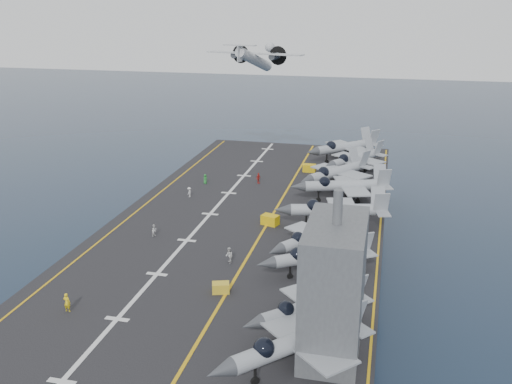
% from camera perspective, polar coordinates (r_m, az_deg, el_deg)
% --- Properties ---
extents(ground, '(500.00, 500.00, 0.00)m').
position_cam_1_polar(ground, '(86.74, -0.62, -9.00)').
color(ground, '#142135').
rests_on(ground, ground).
extents(hull, '(36.00, 90.00, 10.00)m').
position_cam_1_polar(hull, '(84.55, -0.63, -5.99)').
color(hull, '#56595E').
rests_on(hull, ground).
extents(flight_deck, '(38.00, 92.00, 0.40)m').
position_cam_1_polar(flight_deck, '(82.53, -0.64, -2.70)').
color(flight_deck, black).
rests_on(flight_deck, hull).
extents(foul_line, '(0.35, 90.00, 0.02)m').
position_cam_1_polar(foul_line, '(81.83, 1.40, -2.73)').
color(foul_line, gold).
rests_on(foul_line, flight_deck).
extents(landing_centerline, '(0.50, 90.00, 0.02)m').
position_cam_1_polar(landing_centerline, '(84.01, -4.62, -2.21)').
color(landing_centerline, silver).
rests_on(landing_centerline, flight_deck).
extents(deck_edge_port, '(0.25, 90.00, 0.02)m').
position_cam_1_polar(deck_edge_port, '(87.86, -11.47, -1.59)').
color(deck_edge_port, gold).
rests_on(deck_edge_port, flight_deck).
extents(deck_edge_stbd, '(0.25, 90.00, 0.02)m').
position_cam_1_polar(deck_edge_stbd, '(80.32, 12.30, -3.59)').
color(deck_edge_stbd, gold).
rests_on(deck_edge_stbd, flight_deck).
extents(island_superstructure, '(5.00, 10.00, 15.00)m').
position_cam_1_polar(island_superstructure, '(49.98, 7.86, -7.98)').
color(island_superstructure, '#56595E').
rests_on(island_superstructure, flight_deck).
extents(fighter_jet_0, '(17.81, 17.98, 5.27)m').
position_cam_1_polar(fighter_jet_0, '(49.59, 4.14, -14.55)').
color(fighter_jet_0, gray).
rests_on(fighter_jet_0, flight_deck).
extents(fighter_jet_1, '(15.82, 15.68, 4.64)m').
position_cam_1_polar(fighter_jet_1, '(55.44, 5.61, -11.13)').
color(fighter_jet_1, '#90969E').
rests_on(fighter_jet_1, flight_deck).
extents(fighter_jet_2, '(16.67, 15.32, 4.82)m').
position_cam_1_polar(fighter_jet_2, '(65.59, 6.58, -6.16)').
color(fighter_jet_2, '#959CA3').
rests_on(fighter_jet_2, flight_deck).
extents(fighter_jet_3, '(15.47, 16.61, 4.80)m').
position_cam_1_polar(fighter_jet_3, '(70.70, 5.94, -4.27)').
color(fighter_jet_3, gray).
rests_on(fighter_jet_3, flight_deck).
extents(fighter_jet_4, '(17.61, 13.78, 5.42)m').
position_cam_1_polar(fighter_jet_4, '(78.91, 8.22, -1.66)').
color(fighter_jet_4, '#9CA5AD').
rests_on(fighter_jet_4, flight_deck).
extents(fighter_jet_5, '(18.02, 14.76, 5.39)m').
position_cam_1_polar(fighter_jet_5, '(89.62, 9.01, 0.76)').
color(fighter_jet_5, gray).
rests_on(fighter_jet_5, flight_deck).
extents(fighter_jet_6, '(17.75, 19.08, 5.51)m').
position_cam_1_polar(fighter_jet_6, '(96.42, 8.14, 2.11)').
color(fighter_jet_6, gray).
rests_on(fighter_jet_6, flight_deck).
extents(fighter_jet_7, '(16.81, 18.06, 5.22)m').
position_cam_1_polar(fighter_jet_7, '(105.62, 9.90, 3.39)').
color(fighter_jet_7, gray).
rests_on(fighter_jet_7, flight_deck).
extents(fighter_jet_8, '(19.52, 19.26, 5.72)m').
position_cam_1_polar(fighter_jet_8, '(113.10, 8.99, 4.57)').
color(fighter_jet_8, gray).
rests_on(fighter_jet_8, flight_deck).
extents(tow_cart_a, '(2.10, 1.69, 1.10)m').
position_cam_1_polar(tow_cart_a, '(62.00, -3.55, -9.53)').
color(tow_cart_a, gold).
rests_on(tow_cart_a, flight_deck).
extents(tow_cart_b, '(2.64, 2.12, 1.38)m').
position_cam_1_polar(tow_cart_b, '(79.73, 1.43, -2.80)').
color(tow_cart_b, '#DFB30B').
rests_on(tow_cart_b, flight_deck).
extents(tow_cart_c, '(2.28, 1.49, 1.36)m').
position_cam_1_polar(tow_cart_c, '(104.98, 5.35, 2.40)').
color(tow_cart_c, gold).
rests_on(tow_cart_c, flight_deck).
extents(crew_1, '(1.25, 0.86, 2.03)m').
position_cam_1_polar(crew_1, '(61.19, -18.38, -10.43)').
color(crew_1, yellow).
rests_on(crew_1, flight_deck).
extents(crew_2, '(0.86, 1.12, 1.66)m').
position_cam_1_polar(crew_2, '(76.99, -10.12, -3.78)').
color(crew_2, silver).
rests_on(crew_2, flight_deck).
extents(crew_3, '(0.71, 1.01, 1.62)m').
position_cam_1_polar(crew_3, '(91.42, -6.69, -0.02)').
color(crew_3, silver).
rests_on(crew_3, flight_deck).
extents(crew_4, '(1.17, 1.32, 1.83)m').
position_cam_1_polar(crew_4, '(97.68, 0.23, 1.39)').
color(crew_4, red).
rests_on(crew_4, flight_deck).
extents(crew_5, '(0.97, 1.16, 1.66)m').
position_cam_1_polar(crew_5, '(97.95, -5.10, 1.31)').
color(crew_5, '#268C33').
rests_on(crew_5, flight_deck).
extents(crew_7, '(1.21, 1.41, 1.99)m').
position_cam_1_polar(crew_7, '(68.20, -2.71, -6.36)').
color(crew_7, silver).
rests_on(crew_7, flight_deck).
extents(transport_plane, '(26.39, 20.75, 5.54)m').
position_cam_1_polar(transport_plane, '(133.14, -0.19, 13.11)').
color(transport_plane, '#B8BABC').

